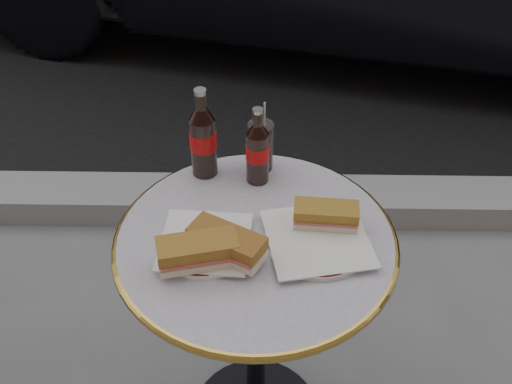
{
  "coord_description": "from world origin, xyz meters",
  "views": [
    {
      "loc": [
        0.02,
        -1.0,
        1.71
      ],
      "look_at": [
        0.0,
        0.05,
        0.82
      ],
      "focal_mm": 45.0,
      "sensor_mm": 36.0,
      "label": 1
    }
  ],
  "objects_px": {
    "plate_left": "(205,244)",
    "cola_glass": "(261,146)",
    "plate_right": "(318,241)",
    "cola_bottle_right": "(258,146)",
    "bistro_table": "(256,341)",
    "cola_bottle_left": "(203,133)"
  },
  "relations": [
    {
      "from": "plate_left",
      "to": "cola_glass",
      "type": "bearing_deg",
      "value": 67.35
    },
    {
      "from": "cola_glass",
      "to": "plate_right",
      "type": "bearing_deg",
      "value": -64.43
    },
    {
      "from": "plate_left",
      "to": "cola_bottle_right",
      "type": "height_order",
      "value": "cola_bottle_right"
    },
    {
      "from": "cola_bottle_right",
      "to": "plate_left",
      "type": "bearing_deg",
      "value": -115.46
    },
    {
      "from": "cola_bottle_right",
      "to": "cola_glass",
      "type": "relative_size",
      "value": 1.58
    },
    {
      "from": "bistro_table",
      "to": "cola_glass",
      "type": "height_order",
      "value": "cola_glass"
    },
    {
      "from": "plate_right",
      "to": "cola_glass",
      "type": "height_order",
      "value": "cola_glass"
    },
    {
      "from": "plate_left",
      "to": "plate_right",
      "type": "xyz_separation_m",
      "value": [
        0.24,
        0.01,
        0.0
      ]
    },
    {
      "from": "cola_bottle_left",
      "to": "cola_bottle_right",
      "type": "distance_m",
      "value": 0.13
    },
    {
      "from": "cola_bottle_left",
      "to": "cola_bottle_right",
      "type": "height_order",
      "value": "cola_bottle_left"
    },
    {
      "from": "plate_right",
      "to": "cola_glass",
      "type": "xyz_separation_m",
      "value": [
        -0.13,
        0.26,
        0.06
      ]
    },
    {
      "from": "plate_right",
      "to": "cola_bottle_left",
      "type": "xyz_separation_m",
      "value": [
        -0.26,
        0.24,
        0.11
      ]
    },
    {
      "from": "bistro_table",
      "to": "cola_glass",
      "type": "distance_m",
      "value": 0.5
    },
    {
      "from": "plate_left",
      "to": "cola_bottle_left",
      "type": "relative_size",
      "value": 0.85
    },
    {
      "from": "bistro_table",
      "to": "plate_right",
      "type": "distance_m",
      "value": 0.4
    },
    {
      "from": "bistro_table",
      "to": "plate_left",
      "type": "bearing_deg",
      "value": -165.82
    },
    {
      "from": "cola_bottle_left",
      "to": "cola_bottle_right",
      "type": "bearing_deg",
      "value": -11.92
    },
    {
      "from": "bistro_table",
      "to": "cola_bottle_left",
      "type": "height_order",
      "value": "cola_bottle_left"
    },
    {
      "from": "plate_right",
      "to": "plate_left",
      "type": "bearing_deg",
      "value": -177.05
    },
    {
      "from": "cola_glass",
      "to": "cola_bottle_left",
      "type": "bearing_deg",
      "value": -171.31
    },
    {
      "from": "plate_left",
      "to": "plate_right",
      "type": "relative_size",
      "value": 0.88
    },
    {
      "from": "bistro_table",
      "to": "cola_glass",
      "type": "bearing_deg",
      "value": 88.25
    }
  ]
}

